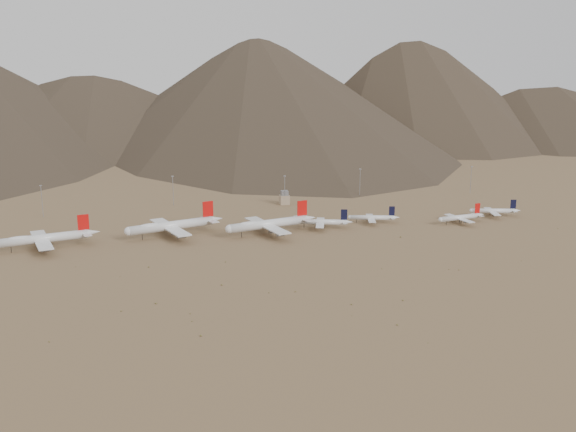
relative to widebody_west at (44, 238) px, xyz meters
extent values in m
plane|color=olive|center=(153.10, -19.66, -6.97)|extent=(3000.00, 3000.00, 0.00)
cylinder|color=silver|center=(-0.28, -0.07, -0.07)|extent=(56.30, 20.04, 5.86)
cone|color=silver|center=(30.42, 7.98, 0.37)|extent=(11.20, 7.69, 5.27)
cube|color=silver|center=(-1.38, -0.36, -0.95)|extent=(21.95, 52.55, 0.73)
cube|color=silver|center=(26.03, 6.83, 0.51)|extent=(9.94, 20.39, 0.35)
cube|color=red|center=(24.94, 6.54, 8.05)|extent=(7.26, 2.38, 10.39)
cylinder|color=black|center=(-19.47, -5.10, -4.99)|extent=(0.38, 0.38, 3.97)
cylinder|color=black|center=(0.44, 1.63, -4.99)|extent=(0.47, 0.47, 3.97)
cylinder|color=black|center=(1.19, -1.20, -4.99)|extent=(0.47, 0.47, 3.97)
ellipsoid|color=silver|center=(-14.53, -3.81, 1.54)|extent=(18.66, 8.85, 3.51)
cylinder|color=slate|center=(-4.01, 9.69, -2.40)|extent=(6.15, 3.99, 2.64)
cylinder|color=slate|center=(1.26, -10.41, -2.40)|extent=(6.15, 3.99, 2.64)
cylinder|color=slate|center=(-6.38, 18.73, -2.40)|extent=(6.15, 3.99, 2.64)
cylinder|color=slate|center=(3.63, -19.46, -2.40)|extent=(6.15, 3.99, 2.64)
cylinder|color=silver|center=(83.31, 14.50, 0.50)|extent=(60.20, 25.76, 6.35)
sphere|color=silver|center=(54.22, 4.63, 0.50)|extent=(6.22, 6.22, 6.22)
cone|color=silver|center=(115.88, 25.56, 0.98)|extent=(12.31, 8.96, 5.71)
cube|color=silver|center=(82.14, 14.11, -0.45)|extent=(27.41, 56.47, 0.79)
cube|color=silver|center=(111.22, 23.98, 1.14)|extent=(12.11, 22.04, 0.38)
cube|color=red|center=(110.06, 23.59, 9.31)|extent=(7.74, 3.11, 11.26)
cylinder|color=black|center=(62.95, 7.59, -4.82)|extent=(0.41, 0.41, 4.30)
cylinder|color=black|center=(83.96, 16.40, -4.82)|extent=(0.51, 0.51, 4.30)
cylinder|color=black|center=(84.98, 13.40, -4.82)|extent=(0.51, 0.51, 4.30)
ellipsoid|color=silver|center=(68.18, 9.37, 2.25)|extent=(20.14, 10.83, 3.81)
cylinder|color=slate|center=(78.52, 24.77, -2.02)|extent=(6.73, 4.68, 2.86)
cylinder|color=slate|center=(85.76, 3.45, -2.02)|extent=(6.73, 4.68, 2.86)
cylinder|color=slate|center=(75.26, 34.37, -2.02)|extent=(6.73, 4.68, 2.86)
cylinder|color=slate|center=(89.02, -6.15, -2.02)|extent=(6.73, 4.68, 2.86)
cylinder|color=silver|center=(151.02, 5.30, 0.36)|extent=(59.59, 22.82, 6.23)
sphere|color=silver|center=(122.10, -3.12, 0.36)|extent=(6.10, 6.10, 6.10)
cone|color=silver|center=(183.42, 14.73, 0.83)|extent=(11.98, 8.41, 5.60)
cube|color=silver|center=(149.87, 4.97, -0.57)|extent=(24.69, 55.72, 0.78)
cube|color=silver|center=(178.79, 13.39, 0.98)|extent=(11.07, 21.67, 0.37)
cube|color=red|center=(177.63, 13.05, 9.00)|extent=(7.68, 2.73, 11.05)
cylinder|color=black|center=(130.78, -0.59, -4.86)|extent=(0.40, 0.40, 4.22)
cylinder|color=black|center=(151.75, 7.13, -4.86)|extent=(0.50, 0.50, 4.22)
cylinder|color=black|center=(152.62, 4.14, -4.86)|extent=(0.50, 0.50, 4.22)
ellipsoid|color=silver|center=(135.98, 0.92, 2.07)|extent=(19.82, 9.87, 3.74)
cylinder|color=slate|center=(146.78, 15.57, -2.11)|extent=(6.57, 4.37, 2.80)
cylinder|color=slate|center=(152.96, -5.64, -2.11)|extent=(6.57, 4.37, 2.80)
cylinder|color=slate|center=(144.00, 25.11, -2.11)|extent=(6.57, 4.37, 2.80)
cylinder|color=slate|center=(155.73, -15.18, -2.11)|extent=(6.57, 4.37, 2.80)
cylinder|color=silver|center=(192.27, 13.30, -2.29)|extent=(35.99, 14.11, 3.95)
sphere|color=silver|center=(174.83, 18.46, -2.29)|extent=(3.87, 3.87, 3.87)
cone|color=silver|center=(211.79, 7.52, -2.00)|extent=(7.29, 5.27, 3.55)
cube|color=silver|center=(191.57, 13.50, -2.89)|extent=(14.43, 31.54, 0.49)
cube|color=silver|center=(209.00, 8.34, -1.90)|extent=(6.50, 12.29, 0.24)
cube|color=black|center=(208.31, 8.55, 3.58)|extent=(4.63, 1.68, 7.79)
cylinder|color=black|center=(180.06, 16.91, -5.62)|extent=(0.42, 0.42, 2.70)
cylinder|color=black|center=(193.24, 14.04, -5.62)|extent=(0.52, 0.52, 2.70)
cylinder|color=black|center=(192.68, 12.15, -5.62)|extent=(0.52, 0.52, 2.70)
cylinder|color=slate|center=(194.05, 21.87, -3.86)|extent=(3.99, 2.74, 1.78)
cylinder|color=slate|center=(189.09, 5.14, -3.86)|extent=(3.99, 2.74, 1.78)
cylinder|color=silver|center=(234.05, 20.23, -2.73)|extent=(32.80, 11.63, 3.58)
sphere|color=silver|center=(218.10, 24.31, -2.73)|extent=(3.50, 3.50, 3.50)
cone|color=silver|center=(251.92, 15.66, -2.47)|extent=(6.54, 4.59, 3.22)
cube|color=silver|center=(233.41, 20.39, -3.27)|extent=(12.11, 28.66, 0.45)
cube|color=silver|center=(249.37, 16.31, -2.38)|extent=(5.53, 11.13, 0.21)
cube|color=black|center=(248.73, 16.47, 2.58)|extent=(4.23, 1.37, 7.06)
cylinder|color=black|center=(222.88, 23.09, -5.75)|extent=(0.38, 0.38, 2.45)
cylinder|color=black|center=(234.91, 20.93, -5.75)|extent=(0.47, 0.47, 2.45)
cylinder|color=black|center=(234.47, 19.20, -5.75)|extent=(0.47, 0.47, 2.45)
cylinder|color=slate|center=(235.37, 28.05, -4.16)|extent=(3.59, 2.38, 1.61)
cylinder|color=slate|center=(231.45, 12.74, -4.16)|extent=(3.59, 2.38, 1.61)
cylinder|color=silver|center=(299.39, 4.96, -2.41)|extent=(35.49, 10.76, 3.85)
sphere|color=silver|center=(282.03, 1.47, -2.41)|extent=(3.77, 3.77, 3.77)
cone|color=silver|center=(318.84, 8.88, -2.13)|extent=(6.93, 4.65, 3.46)
cube|color=silver|center=(298.70, 4.82, -2.99)|extent=(11.55, 30.89, 0.48)
cube|color=silver|center=(316.06, 8.32, -2.03)|extent=(5.40, 11.94, 0.23)
cube|color=red|center=(315.37, 8.18, 3.30)|extent=(4.58, 1.25, 7.59)
cylinder|color=black|center=(287.24, 2.51, -5.65)|extent=(0.40, 0.40, 2.63)
cylinder|color=black|center=(299.90, 6.04, -5.65)|extent=(0.51, 0.51, 2.63)
cylinder|color=black|center=(300.28, 4.16, -5.65)|extent=(0.51, 0.51, 2.63)
cylinder|color=slate|center=(297.02, 13.16, -3.94)|extent=(3.81, 2.40, 1.73)
cylinder|color=slate|center=(300.38, -3.51, -3.94)|extent=(3.81, 2.40, 1.73)
cylinder|color=silver|center=(336.21, 20.84, -2.59)|extent=(34.01, 11.32, 3.70)
sphere|color=silver|center=(319.62, 24.70, -2.59)|extent=(3.62, 3.62, 3.62)
cone|color=silver|center=(354.79, 16.52, -2.31)|extent=(6.73, 4.63, 3.33)
cube|color=silver|center=(335.55, 21.00, -3.14)|extent=(11.92, 29.67, 0.46)
cube|color=silver|center=(352.13, 17.14, -2.22)|extent=(5.50, 11.50, 0.22)
cube|color=black|center=(351.47, 17.29, 2.91)|extent=(4.39, 1.33, 7.30)
cylinder|color=black|center=(324.60, 23.54, -5.70)|extent=(0.39, 0.39, 2.53)
cylinder|color=black|center=(337.08, 21.59, -5.70)|extent=(0.49, 0.49, 2.53)
cylinder|color=black|center=(336.66, 19.79, -5.70)|extent=(0.49, 0.49, 2.53)
cylinder|color=slate|center=(337.40, 28.96, -4.06)|extent=(3.69, 2.39, 1.66)
cylinder|color=slate|center=(333.69, 13.03, -4.06)|extent=(3.69, 2.39, 1.66)
cube|color=#9E876B|center=(183.10, 100.34, -2.97)|extent=(8.00, 8.00, 8.00)
cube|color=slate|center=(183.10, 100.34, 3.03)|extent=(6.00, 6.00, 4.00)
cylinder|color=gray|center=(-14.09, 95.36, 5.53)|extent=(0.50, 0.50, 25.00)
cube|color=gray|center=(-14.09, 95.36, 18.33)|extent=(2.00, 0.60, 0.80)
cylinder|color=gray|center=(89.07, 116.22, 5.53)|extent=(0.50, 0.50, 25.00)
cube|color=gray|center=(89.07, 116.22, 18.33)|extent=(2.00, 0.60, 0.80)
cylinder|color=gray|center=(182.64, 97.10, 5.53)|extent=(0.50, 0.50, 25.00)
cube|color=gray|center=(182.64, 97.10, 18.33)|extent=(2.00, 0.60, 0.80)
cylinder|color=gray|center=(257.91, 119.66, 5.53)|extent=(0.50, 0.50, 25.00)
cube|color=gray|center=(257.91, 119.66, 18.33)|extent=(2.00, 0.60, 0.80)
cylinder|color=gray|center=(363.91, 110.55, 5.53)|extent=(0.50, 0.50, 25.00)
cube|color=gray|center=(363.91, 110.55, 18.33)|extent=(2.00, 0.60, 0.80)
ellipsoid|color=olive|center=(23.45, -154.65, -6.69)|extent=(0.73, 0.73, 0.55)
ellipsoid|color=olive|center=(362.09, -26.54, -6.75)|extent=(0.71, 0.71, 0.43)
ellipsoid|color=olive|center=(166.13, -140.28, -6.69)|extent=(1.01, 1.01, 0.55)
ellipsoid|color=olive|center=(24.13, -45.82, -6.78)|extent=(0.61, 0.61, 0.37)
ellipsoid|color=olive|center=(53.01, -124.78, -6.68)|extent=(0.80, 0.80, 0.58)
ellipsoid|color=olive|center=(178.94, -169.63, -6.67)|extent=(0.96, 0.96, 0.60)
ellipsoid|color=olive|center=(85.87, -135.24, -6.75)|extent=(0.72, 0.72, 0.45)
ellipsoid|color=olive|center=(222.96, -95.28, -6.82)|extent=(0.51, 0.51, 0.29)
ellipsoid|color=olive|center=(161.81, -154.54, -6.82)|extent=(0.54, 0.54, 0.29)
ellipsoid|color=olive|center=(239.81, -98.36, -6.77)|extent=(0.56, 0.56, 0.40)
ellipsoid|color=olive|center=(88.63, -162.63, -6.55)|extent=(0.94, 0.94, 0.85)
ellipsoid|color=olive|center=(201.58, -88.96, -6.77)|extent=(0.74, 0.74, 0.40)
ellipsoid|color=olive|center=(142.68, -116.06, -6.68)|extent=(0.91, 0.91, 0.58)
ellipsoid|color=olive|center=(291.53, -92.05, -6.76)|extent=(0.51, 0.51, 0.41)
ellipsoid|color=olive|center=(128.65, -114.55, -6.72)|extent=(0.58, 0.58, 0.50)
ellipsoid|color=olive|center=(112.76, -55.70, -6.69)|extent=(0.84, 0.84, 0.56)
ellipsoid|color=olive|center=(239.74, -24.07, -6.55)|extent=(1.06, 1.06, 0.84)
ellipsoid|color=olive|center=(50.62, -70.50, -6.74)|extent=(0.52, 0.52, 0.45)
ellipsoid|color=olive|center=(371.65, -30.35, -6.78)|extent=(0.60, 0.60, 0.38)
ellipsoid|color=olive|center=(66.68, -55.93, -6.65)|extent=(0.86, 0.86, 0.64)
ellipsoid|color=olive|center=(184.51, -191.08, -6.83)|extent=(0.54, 0.54, 0.28)
ellipsoid|color=olive|center=(245.12, -100.54, -6.71)|extent=(0.67, 0.67, 0.51)
ellipsoid|color=olive|center=(193.77, -140.55, -6.69)|extent=(0.93, 0.93, 0.56)
ellipsoid|color=olive|center=(86.00, -144.88, -6.75)|extent=(0.73, 0.73, 0.43)
ellipsoid|color=olive|center=(105.63, -97.14, -6.58)|extent=(0.95, 0.95, 0.78)
ellipsoid|color=olive|center=(69.82, -117.86, -6.63)|extent=(1.01, 1.01, 0.68)
camera|label=1|loc=(69.67, -430.23, 111.07)|focal=40.00mm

